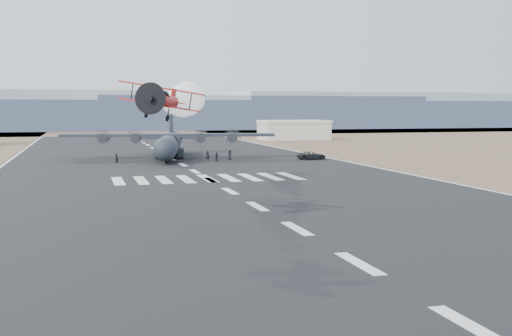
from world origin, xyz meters
name	(u,v)px	position (x,y,z in m)	size (l,w,h in m)	color
ground	(359,263)	(0.00, 0.00, 0.00)	(500.00, 500.00, 0.00)	black
scrub_far	(124,132)	(0.00, 230.00, 0.00)	(500.00, 80.00, 0.00)	brown
runway_markings	(195,171)	(0.00, 60.00, 0.01)	(60.00, 260.00, 0.01)	silver
ridge_seg_d	(119,115)	(0.00, 260.00, 6.50)	(150.00, 50.00, 13.00)	#8390A7
ridge_seg_e	(258,112)	(65.00, 260.00, 7.50)	(150.00, 50.00, 15.00)	#8390A7
ridge_seg_f	(382,110)	(130.00, 260.00, 8.50)	(150.00, 50.00, 17.00)	#8390A7
ridge_seg_g	(494,114)	(195.00, 260.00, 6.50)	(150.00, 50.00, 13.00)	#8390A7
hangar_right	(294,130)	(46.00, 150.00, 3.01)	(20.50, 12.50, 5.90)	#B2AF9E
aerobatic_biplane	(162,99)	(-10.26, 14.90, 10.31)	(6.82, 6.32, 3.12)	red
smoke_trail	(183,100)	(-5.06, 38.39, 10.50)	(8.24, 28.31, 4.29)	white
transport_aircraft	(169,142)	(-0.29, 87.49, 3.00)	(40.25, 32.98, 11.64)	black
support_vehicle	(312,155)	(25.08, 77.00, 0.75)	(2.48, 5.39, 1.50)	black
crew_a	(208,156)	(5.65, 79.26, 0.94)	(0.69, 0.56, 1.88)	black
crew_b	(116,158)	(-10.75, 79.00, 0.79)	(0.77, 0.48, 1.58)	black
crew_c	(159,156)	(-2.90, 81.18, 0.81)	(1.05, 0.49, 1.62)	black
crew_d	(217,157)	(7.09, 78.01, 0.80)	(0.94, 0.48, 1.60)	black
crew_e	(230,155)	(10.07, 80.28, 0.92)	(0.90, 0.55, 1.85)	black
crew_f	(169,158)	(-1.69, 77.79, 0.80)	(1.49, 0.48, 1.60)	black
crew_g	(171,156)	(-0.70, 81.33, 0.84)	(0.61, 0.50, 1.68)	black
crew_h	(177,157)	(-0.10, 78.40, 0.88)	(0.86, 0.53, 1.76)	black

